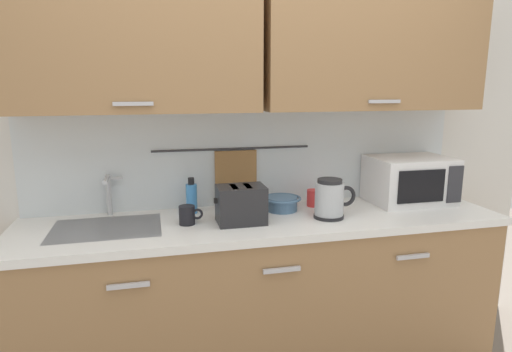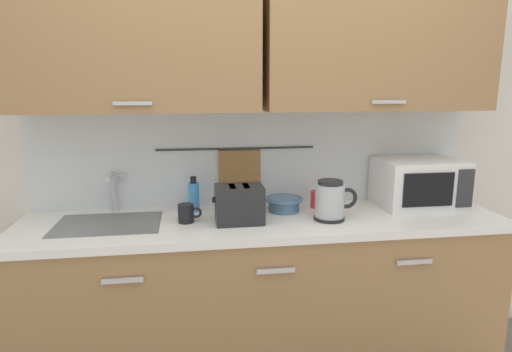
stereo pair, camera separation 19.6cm
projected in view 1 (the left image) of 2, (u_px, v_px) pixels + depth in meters
counter_unit at (263, 296)px, 2.38m from camera, size 2.53×0.64×0.90m
back_wall_assembly at (255, 96)px, 2.39m from camera, size 3.70×0.41×2.50m
sink_faucet at (109, 190)px, 2.29m from camera, size 0.09×0.17×0.22m
microwave at (409, 180)px, 2.58m from camera, size 0.46×0.35×0.27m
electric_kettle at (330, 199)px, 2.27m from camera, size 0.23×0.16×0.21m
dish_soap_bottle at (192, 198)px, 2.36m from camera, size 0.06×0.06×0.20m
mug_near_sink at (188, 215)px, 2.17m from camera, size 0.12×0.08×0.09m
mixing_bowl at (282, 203)px, 2.42m from camera, size 0.21×0.21×0.08m
toaster at (241, 204)px, 2.19m from camera, size 0.26×0.17×0.19m
mug_by_kettle at (314, 198)px, 2.51m from camera, size 0.12×0.08×0.09m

